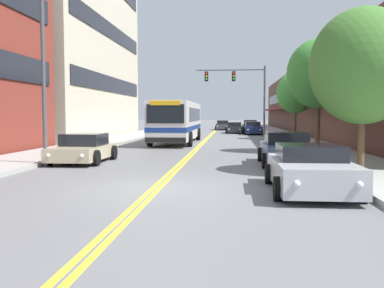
{
  "coord_description": "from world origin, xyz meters",
  "views": [
    {
      "loc": [
        2.13,
        -11.93,
        2.09
      ],
      "look_at": [
        -0.86,
        20.29,
        -0.14
      ],
      "focal_mm": 40.0,
      "sensor_mm": 36.0,
      "label": 1
    }
  ],
  "objects_px": {
    "street_tree_right_mid": "(319,74)",
    "street_tree_right_far": "(295,93)",
    "city_bus": "(178,120)",
    "car_slate_blue_parked_right_end": "(286,150)",
    "car_beige_parked_left_near": "(84,149)",
    "car_white_parked_left_mid": "(169,129)",
    "car_silver_parked_right_foreground": "(310,170)",
    "car_black_parked_right_far": "(250,126)",
    "traffic_signal_mast": "(241,86)",
    "street_tree_right_near": "(363,66)",
    "car_dark_grey_moving_second": "(223,125)",
    "car_charcoal_moving_lead": "(234,128)",
    "car_navy_parked_right_mid": "(253,128)",
    "street_lamp_left_near": "(52,50)"
  },
  "relations": [
    {
      "from": "street_tree_right_mid",
      "to": "street_tree_right_far",
      "type": "distance_m",
      "value": 12.8
    },
    {
      "from": "city_bus",
      "to": "car_slate_blue_parked_right_end",
      "type": "bearing_deg",
      "value": -65.1
    },
    {
      "from": "car_beige_parked_left_near",
      "to": "car_white_parked_left_mid",
      "type": "relative_size",
      "value": 0.96
    },
    {
      "from": "car_white_parked_left_mid",
      "to": "city_bus",
      "type": "bearing_deg",
      "value": -78.76
    },
    {
      "from": "car_slate_blue_parked_right_end",
      "to": "street_tree_right_mid",
      "type": "distance_m",
      "value": 7.38
    },
    {
      "from": "car_silver_parked_right_foreground",
      "to": "car_black_parked_right_far",
      "type": "relative_size",
      "value": 0.9
    },
    {
      "from": "traffic_signal_mast",
      "to": "street_tree_right_near",
      "type": "relative_size",
      "value": 1.18
    },
    {
      "from": "car_silver_parked_right_foreground",
      "to": "city_bus",
      "type": "bearing_deg",
      "value": 107.13
    },
    {
      "from": "street_tree_right_mid",
      "to": "car_dark_grey_moving_second",
      "type": "bearing_deg",
      "value": 99.69
    },
    {
      "from": "street_tree_right_mid",
      "to": "street_tree_right_far",
      "type": "xyz_separation_m",
      "value": [
        0.62,
        12.78,
        -0.39
      ]
    },
    {
      "from": "car_beige_parked_left_near",
      "to": "car_white_parked_left_mid",
      "type": "distance_m",
      "value": 25.79
    },
    {
      "from": "car_white_parked_left_mid",
      "to": "street_tree_right_mid",
      "type": "xyz_separation_m",
      "value": [
        11.17,
        -19.97,
        3.68
      ]
    },
    {
      "from": "car_charcoal_moving_lead",
      "to": "car_dark_grey_moving_second",
      "type": "height_order",
      "value": "car_dark_grey_moving_second"
    },
    {
      "from": "car_white_parked_left_mid",
      "to": "car_black_parked_right_far",
      "type": "relative_size",
      "value": 0.93
    },
    {
      "from": "car_white_parked_left_mid",
      "to": "street_tree_right_near",
      "type": "height_order",
      "value": "street_tree_right_near"
    },
    {
      "from": "city_bus",
      "to": "car_black_parked_right_far",
      "type": "height_order",
      "value": "city_bus"
    },
    {
      "from": "city_bus",
      "to": "car_dark_grey_moving_second",
      "type": "relative_size",
      "value": 2.47
    },
    {
      "from": "car_dark_grey_moving_second",
      "to": "street_tree_right_near",
      "type": "xyz_separation_m",
      "value": [
        5.77,
        -43.11,
        3.17
      ]
    },
    {
      "from": "car_black_parked_right_far",
      "to": "street_tree_right_far",
      "type": "xyz_separation_m",
      "value": [
        3.01,
        -17.32,
        3.27
      ]
    },
    {
      "from": "car_black_parked_right_far",
      "to": "street_tree_right_mid",
      "type": "bearing_deg",
      "value": -85.47
    },
    {
      "from": "city_bus",
      "to": "street_tree_right_near",
      "type": "xyz_separation_m",
      "value": [
        8.58,
        -16.16,
        2.08
      ]
    },
    {
      "from": "car_beige_parked_left_near",
      "to": "car_black_parked_right_far",
      "type": "distance_m",
      "value": 36.98
    },
    {
      "from": "car_beige_parked_left_near",
      "to": "car_silver_parked_right_foreground",
      "type": "bearing_deg",
      "value": -36.91
    },
    {
      "from": "car_dark_grey_moving_second",
      "to": "car_charcoal_moving_lead",
      "type": "bearing_deg",
      "value": -81.52
    },
    {
      "from": "car_navy_parked_right_mid",
      "to": "car_slate_blue_parked_right_end",
      "type": "bearing_deg",
      "value": -89.91
    },
    {
      "from": "car_charcoal_moving_lead",
      "to": "street_lamp_left_near",
      "type": "distance_m",
      "value": 33.1
    },
    {
      "from": "car_navy_parked_right_mid",
      "to": "car_black_parked_right_far",
      "type": "relative_size",
      "value": 0.99
    },
    {
      "from": "city_bus",
      "to": "traffic_signal_mast",
      "type": "distance_m",
      "value": 10.96
    },
    {
      "from": "traffic_signal_mast",
      "to": "car_slate_blue_parked_right_end",
      "type": "bearing_deg",
      "value": -86.46
    },
    {
      "from": "traffic_signal_mast",
      "to": "street_tree_right_mid",
      "type": "height_order",
      "value": "traffic_signal_mast"
    },
    {
      "from": "car_charcoal_moving_lead",
      "to": "city_bus",
      "type": "bearing_deg",
      "value": -104.52
    },
    {
      "from": "car_slate_blue_parked_right_end",
      "to": "street_lamp_left_near",
      "type": "height_order",
      "value": "street_lamp_left_near"
    },
    {
      "from": "car_white_parked_left_mid",
      "to": "car_navy_parked_right_mid",
      "type": "distance_m",
      "value": 8.87
    },
    {
      "from": "car_white_parked_left_mid",
      "to": "car_dark_grey_moving_second",
      "type": "relative_size",
      "value": 0.95
    },
    {
      "from": "car_slate_blue_parked_right_end",
      "to": "street_lamp_left_near",
      "type": "relative_size",
      "value": 0.58
    },
    {
      "from": "street_lamp_left_near",
      "to": "street_tree_right_near",
      "type": "bearing_deg",
      "value": -4.39
    },
    {
      "from": "car_silver_parked_right_foreground",
      "to": "car_navy_parked_right_mid",
      "type": "height_order",
      "value": "car_navy_parked_right_mid"
    },
    {
      "from": "street_tree_right_near",
      "to": "street_tree_right_far",
      "type": "bearing_deg",
      "value": 87.92
    },
    {
      "from": "car_slate_blue_parked_right_end",
      "to": "street_tree_right_near",
      "type": "bearing_deg",
      "value": -48.39
    },
    {
      "from": "street_lamp_left_near",
      "to": "street_tree_right_far",
      "type": "relative_size",
      "value": 1.4
    },
    {
      "from": "street_tree_right_mid",
      "to": "street_lamp_left_near",
      "type": "bearing_deg",
      "value": -147.14
    },
    {
      "from": "car_dark_grey_moving_second",
      "to": "traffic_signal_mast",
      "type": "distance_m",
      "value": 18.24
    },
    {
      "from": "car_black_parked_right_far",
      "to": "car_charcoal_moving_lead",
      "type": "distance_m",
      "value": 6.01
    },
    {
      "from": "car_navy_parked_right_mid",
      "to": "traffic_signal_mast",
      "type": "bearing_deg",
      "value": -106.66
    },
    {
      "from": "car_beige_parked_left_near",
      "to": "street_tree_right_near",
      "type": "distance_m",
      "value": 11.79
    },
    {
      "from": "car_dark_grey_moving_second",
      "to": "traffic_signal_mast",
      "type": "xyz_separation_m",
      "value": [
        2.08,
        -17.64,
        4.16
      ]
    },
    {
      "from": "car_silver_parked_right_foreground",
      "to": "street_tree_right_mid",
      "type": "distance_m",
      "value": 13.09
    },
    {
      "from": "city_bus",
      "to": "traffic_signal_mast",
      "type": "bearing_deg",
      "value": 62.27
    },
    {
      "from": "street_tree_right_near",
      "to": "car_navy_parked_right_mid",
      "type": "bearing_deg",
      "value": 94.39
    },
    {
      "from": "car_black_parked_right_far",
      "to": "street_tree_right_near",
      "type": "height_order",
      "value": "street_tree_right_near"
    }
  ]
}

